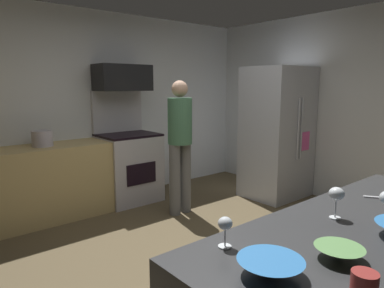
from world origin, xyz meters
name	(u,v)px	position (x,y,z in m)	size (l,w,h in m)	color
ground_plane	(211,259)	(0.00, 0.00, -0.01)	(5.20, 4.80, 0.02)	brown
wall_back	(97,108)	(0.00, 2.34, 1.30)	(5.20, 0.12, 2.60)	silver
wall_right	(350,109)	(2.54, 0.00, 1.30)	(0.12, 4.80, 2.60)	silver
lower_cabinet_run	(43,184)	(-0.90, 1.98, 0.45)	(2.40, 0.60, 0.90)	tan
oven_range	(129,164)	(0.26, 1.97, 0.52)	(0.76, 0.65, 1.53)	#B7B1B5
microwave	(123,78)	(0.26, 2.06, 1.71)	(0.74, 0.38, 0.35)	black
refrigerator	(277,133)	(2.03, 0.80, 0.93)	(0.88, 0.75, 1.86)	#B4B7C0
person_cook	(180,140)	(0.51, 1.12, 0.94)	(0.31, 0.30, 1.67)	slate
mixing_bowl_small	(270,268)	(-1.10, -1.50, 0.93)	(0.26, 0.26, 0.07)	#2E72B8
mixing_bowl_prep	(339,253)	(-0.78, -1.61, 0.93)	(0.20, 0.20, 0.05)	#629554
wine_glass_mid	(225,225)	(-1.06, -1.23, 1.00)	(0.07, 0.07, 0.14)	silver
wine_glass_far	(337,195)	(-0.36, -1.37, 1.03)	(0.08, 0.08, 0.17)	silver
mug_coffee	(364,286)	(-0.98, -1.80, 0.95)	(0.09, 0.09, 0.10)	maroon
stock_pot	(42,138)	(-0.87, 1.98, 0.99)	(0.24, 0.24, 0.19)	#BAB1BE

